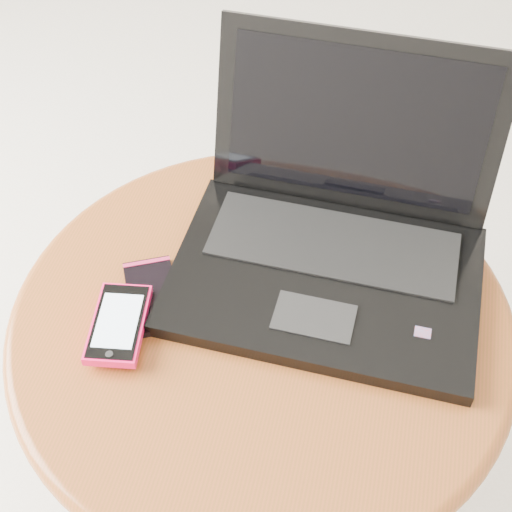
# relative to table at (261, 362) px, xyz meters

# --- Properties ---
(table) EXTENTS (0.58, 0.58, 0.46)m
(table) POSITION_rel_table_xyz_m (0.00, 0.00, 0.00)
(table) COLOR #5E3318
(table) RESTS_ON ground
(laptop) EXTENTS (0.36, 0.32, 0.23)m
(laptop) POSITION_rel_table_xyz_m (0.06, 0.10, 0.14)
(laptop) COLOR black
(laptop) RESTS_ON table
(phone_black) EXTENTS (0.10, 0.12, 0.01)m
(phone_black) POSITION_rel_table_xyz_m (-0.13, -0.01, 0.10)
(phone_black) COLOR black
(phone_black) RESTS_ON table
(phone_pink) EXTENTS (0.07, 0.11, 0.01)m
(phone_pink) POSITION_rel_table_xyz_m (-0.15, -0.06, 0.11)
(phone_pink) COLOR #FD1357
(phone_pink) RESTS_ON phone_black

